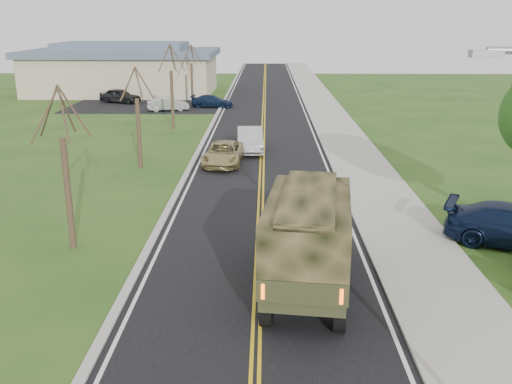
{
  "coord_description": "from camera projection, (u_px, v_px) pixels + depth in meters",
  "views": [
    {
      "loc": [
        0.24,
        -9.77,
        8.29
      ],
      "look_at": [
        -0.15,
        11.41,
        1.8
      ],
      "focal_mm": 40.0,
      "sensor_mm": 36.0,
      "label": 1
    }
  ],
  "objects": [
    {
      "name": "suv_champagne",
      "position": [
        224.0,
        153.0,
        33.51
      ],
      "size": [
        2.51,
        4.81,
        1.29
      ],
      "primitive_type": "imported",
      "rotation": [
        0.0,
        0.0,
        -0.08
      ],
      "color": "tan",
      "rests_on": "ground"
    },
    {
      "name": "lot_car_navy",
      "position": [
        212.0,
        101.0,
        54.84
      ],
      "size": [
        4.17,
        2.02,
        1.17
      ],
      "primitive_type": "imported",
      "rotation": [
        0.0,
        0.0,
        1.47
      ],
      "color": "#0F1E39",
      "rests_on": "ground"
    },
    {
      "name": "lot_car_dark",
      "position": [
        120.0,
        96.0,
        57.61
      ],
      "size": [
        4.56,
        3.09,
        1.44
      ],
      "primitive_type": "imported",
      "rotation": [
        0.0,
        0.0,
        1.21
      ],
      "color": "black",
      "rests_on": "ground"
    },
    {
      "name": "lot_car_silver",
      "position": [
        168.0,
        104.0,
        52.76
      ],
      "size": [
        4.0,
        2.2,
        1.25
      ],
      "primitive_type": "imported",
      "rotation": [
        0.0,
        0.0,
        1.81
      ],
      "color": "#AFAEB3",
      "rests_on": "ground"
    },
    {
      "name": "sidewalk_right",
      "position": [
        331.0,
        116.0,
        49.89
      ],
      "size": [
        3.2,
        120.0,
        0.1
      ],
      "primitive_type": "cube",
      "color": "#9E998E",
      "rests_on": "ground"
    },
    {
      "name": "bare_tree_b",
      "position": [
        138.0,
        125.0,
        32.2
      ],
      "size": [
        1.83,
        2.14,
        5.73
      ],
      "color": "#38281C",
      "rests_on": "ground"
    },
    {
      "name": "sedan_silver",
      "position": [
        250.0,
        140.0,
        36.69
      ],
      "size": [
        1.82,
        4.67,
        1.51
      ],
      "primitive_type": "imported",
      "rotation": [
        0.0,
        0.0,
        0.05
      ],
      "color": "silver",
      "rests_on": "ground"
    },
    {
      "name": "bare_tree_a",
      "position": [
        67.0,
        181.0,
        20.69
      ],
      "size": [
        1.93,
        2.26,
        6.08
      ],
      "color": "#38281C",
      "rests_on": "ground"
    },
    {
      "name": "road",
      "position": [
        264.0,
        116.0,
        50.01
      ],
      "size": [
        8.0,
        120.0,
        0.01
      ],
      "primitive_type": "cube",
      "color": "black",
      "rests_on": "ground"
    },
    {
      "name": "curb_left",
      "position": [
        217.0,
        116.0,
        50.07
      ],
      "size": [
        0.3,
        120.0,
        0.1
      ],
      "primitive_type": "cube",
      "color": "#9E998E",
      "rests_on": "ground"
    },
    {
      "name": "bare_tree_c",
      "position": [
        172.0,
        93.0,
        43.59
      ],
      "size": [
        2.04,
        2.39,
        6.42
      ],
      "color": "#38281C",
      "rests_on": "ground"
    },
    {
      "name": "bare_tree_d",
      "position": [
        192.0,
        80.0,
        55.12
      ],
      "size": [
        1.88,
        2.2,
        5.91
      ],
      "color": "#38281C",
      "rests_on": "ground"
    },
    {
      "name": "military_truck",
      "position": [
        309.0,
        233.0,
        17.55
      ],
      "size": [
        3.18,
        7.04,
        3.39
      ],
      "rotation": [
        0.0,
        0.0,
        -0.12
      ],
      "color": "black",
      "rests_on": "ground"
    },
    {
      "name": "commercial_building",
      "position": [
        124.0,
        69.0,
        64.77
      ],
      "size": [
        25.5,
        21.5,
        5.65
      ],
      "color": "tan",
      "rests_on": "ground"
    },
    {
      "name": "curb_right",
      "position": [
        311.0,
        116.0,
        49.92
      ],
      "size": [
        0.3,
        120.0,
        0.12
      ],
      "primitive_type": "cube",
      "color": "#9E998E",
      "rests_on": "ground"
    }
  ]
}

